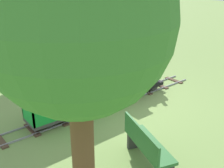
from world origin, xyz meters
name	(u,v)px	position (x,y,z in m)	size (l,w,h in m)	color
ground_plane	(114,102)	(0.00, 0.00, 0.00)	(60.00, 60.00, 0.00)	#75934C
track	(106,104)	(0.00, -0.28, 0.02)	(0.67, 6.40, 0.04)	gray
locomotive	(139,78)	(0.00, 0.94, 0.49)	(0.63, 1.45, 1.00)	black
passenger_car	(77,99)	(0.00, -1.18, 0.42)	(0.73, 2.70, 0.97)	#3F3F3F
conductor_person	(103,59)	(-0.95, 0.34, 0.96)	(0.30, 0.30, 1.62)	#282D47
park_bench	(146,146)	(2.46, -1.24, 0.42)	(1.36, 0.77, 0.82)	#2D6B33
oak_tree_far	(77,22)	(2.72, -2.75, 2.83)	(2.23, 2.23, 3.98)	brown
fence_section	(35,53)	(-4.51, -0.28, 0.48)	(0.08, 7.48, 0.90)	#756047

